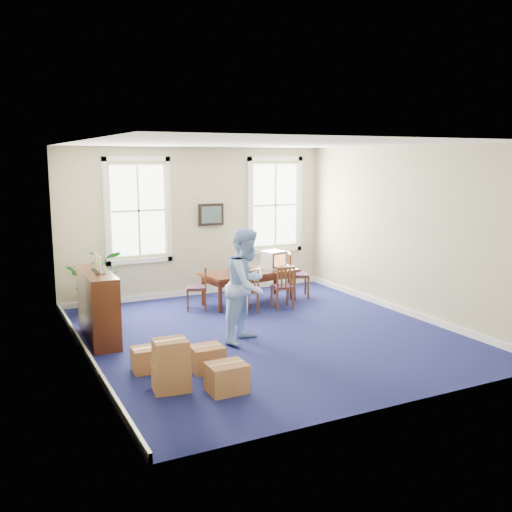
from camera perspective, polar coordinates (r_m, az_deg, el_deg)
name	(u,v)px	position (r m, az deg, el deg)	size (l,w,h in m)	color
floor	(266,334)	(9.85, 1.04, -7.76)	(6.50, 6.50, 0.00)	navy
ceiling	(267,143)	(9.40, 1.11, 11.19)	(6.50, 6.50, 0.00)	white
wall_back	(197,222)	(12.44, -5.87, 3.41)	(6.50, 6.50, 0.00)	#B9AF8B
wall_front	(396,277)	(6.82, 13.81, -2.08)	(6.50, 6.50, 0.00)	#B9AF8B
wall_left	(81,255)	(8.55, -17.06, 0.13)	(6.50, 6.50, 0.00)	#B9AF8B
wall_right	(407,231)	(11.19, 14.84, 2.42)	(6.50, 6.50, 0.00)	#B9AF8B
baseboard_back	(199,291)	(12.68, -5.70, -3.54)	(6.00, 0.04, 0.12)	white
baseboard_left	(89,357)	(8.93, -16.37, -9.65)	(0.04, 6.50, 0.12)	white
baseboard_right	(402,310)	(11.46, 14.39, -5.24)	(0.04, 6.50, 0.12)	white
window_left	(138,211)	(12.00, -11.70, 4.47)	(1.40, 0.12, 2.20)	white
window_right	(275,205)	(13.18, 1.92, 5.12)	(1.40, 0.12, 2.20)	white
wall_picture	(211,215)	(12.49, -4.51, 4.15)	(0.58, 0.06, 0.48)	black
conference_table	(249,287)	(11.81, -0.66, -3.09)	(1.98, 0.90, 0.68)	#451E0F
crt_tv	(273,259)	(12.01, 1.76, -0.35)	(0.40, 0.44, 0.37)	#B7B7BC
game_console	(286,266)	(12.13, 2.98, -1.02)	(0.15, 0.19, 0.05)	white
equipment_bag	(239,267)	(11.67, -1.76, -1.09)	(0.38, 0.24, 0.19)	black
chair_near_left	(246,291)	(11.02, -1.03, -3.52)	(0.39, 0.39, 0.87)	brown
chair_near_right	(282,287)	(11.39, 2.66, -3.08)	(0.39, 0.39, 0.87)	brown
chair_end_left	(196,288)	(11.34, -6.01, -3.16)	(0.40, 0.40, 0.88)	brown
chair_end_right	(298,275)	(12.32, 4.25, -1.88)	(0.44, 0.44, 0.97)	brown
man	(247,285)	(9.25, -0.91, -2.92)	(0.91, 0.71, 1.87)	#9BC4FF
credenza	(98,305)	(9.71, -15.51, -4.71)	(0.44, 1.53, 1.20)	#451E0F
brochure_rack	(97,259)	(9.55, -15.58, -0.32)	(0.12, 0.70, 0.31)	#99999E
potted_plant	(99,281)	(11.41, -15.43, -2.39)	(1.14, 0.99, 1.27)	#134B17
cardboard_boxes	(182,360)	(7.66, -7.43, -10.23)	(1.25, 1.25, 0.71)	#A46B3F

